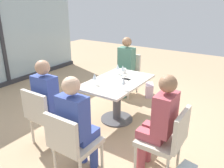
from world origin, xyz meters
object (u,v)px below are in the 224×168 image
object	(u,v)px
person_front_left	(160,120)
wine_glass_1	(124,81)
wine_glass_2	(95,77)
dining_table_main	(117,91)
coffee_cup	(124,71)
cell_phone_on_table	(126,79)
chair_far_right	(127,72)
wine_glass_0	(123,68)
wine_glass_3	(118,67)
chair_far_left	(45,114)
person_side_end	(77,122)
chair_front_left	(167,138)
person_far_left	(49,98)
chair_side_end	(72,142)
person_far_right	(125,64)
handbag_1	(149,90)

from	to	relation	value
person_front_left	wine_glass_1	xyz separation A→B (m)	(0.50, 0.78, 0.16)
wine_glass_1	wine_glass_2	xyz separation A→B (m)	(-0.06, 0.49, 0.00)
wine_glass_1	wine_glass_2	size ratio (longest dim) A/B	1.00
dining_table_main	coffee_cup	distance (m)	0.49
cell_phone_on_table	chair_far_right	bearing A→B (deg)	30.34
wine_glass_0	wine_glass_3	xyz separation A→B (m)	(0.02, 0.12, 0.00)
chair_far_left	person_side_end	xyz separation A→B (m)	(-0.17, -0.78, 0.20)
wine_glass_0	coffee_cup	world-z (taller)	wine_glass_0
wine_glass_2	wine_glass_3	world-z (taller)	same
chair_front_left	coffee_cup	size ratio (longest dim) A/B	9.67
person_far_left	wine_glass_1	world-z (taller)	person_far_left
cell_phone_on_table	chair_side_end	bearing A→B (deg)	-170.62
chair_far_right	chair_far_left	world-z (taller)	same
person_far_right	cell_phone_on_table	distance (m)	1.06
dining_table_main	person_far_left	world-z (taller)	person_far_left
person_far_right	person_side_end	bearing A→B (deg)	-162.01
dining_table_main	wine_glass_0	distance (m)	0.44
dining_table_main	chair_side_end	distance (m)	1.48
wine_glass_3	chair_front_left	bearing A→B (deg)	-128.53
person_far_right	wine_glass_3	xyz separation A→B (m)	(-0.74, -0.28, 0.16)
chair_far_right	person_side_end	distance (m)	2.62
person_far_left	wine_glass_2	size ratio (longest dim) A/B	6.81
person_far_right	coffee_cup	world-z (taller)	person_far_right
chair_side_end	person_far_left	world-z (taller)	person_far_left
chair_side_end	wine_glass_3	bearing A→B (deg)	15.75
chair_far_left	coffee_cup	size ratio (longest dim) A/B	9.67
chair_far_right	person_front_left	distance (m)	2.49
person_far_left	wine_glass_1	bearing A→B (deg)	-44.38
chair_side_end	coffee_cup	bearing A→B (deg)	12.65
wine_glass_1	person_side_end	bearing A→B (deg)	-178.98
chair_far_right	wine_glass_1	xyz separation A→B (m)	(-1.44, -0.76, 0.37)
chair_side_end	person_far_right	bearing A→B (deg)	17.25
wine_glass_0	chair_front_left	bearing A→B (deg)	-130.56
chair_side_end	person_side_end	bearing A→B (deg)	0.00
cell_phone_on_table	wine_glass_0	bearing A→B (deg)	49.24
person_side_end	wine_glass_3	world-z (taller)	person_side_end
wine_glass_0	wine_glass_2	xyz separation A→B (m)	(-0.63, 0.14, 0.00)
person_side_end	handbag_1	xyz separation A→B (m)	(2.60, 0.27, -0.56)
wine_glass_0	chair_far_right	bearing A→B (deg)	24.68
wine_glass_1	person_far_left	bearing A→B (deg)	135.62
chair_front_left	person_far_left	world-z (taller)	person_far_left
chair_side_end	wine_glass_0	bearing A→B (deg)	12.19
dining_table_main	person_far_right	bearing A→B (deg)	23.85
person_front_left	chair_far_right	bearing A→B (deg)	38.44
chair_side_end	wine_glass_0	distance (m)	1.81
chair_side_end	handbag_1	world-z (taller)	chair_side_end
wine_glass_2	handbag_1	world-z (taller)	wine_glass_2
wine_glass_2	coffee_cup	size ratio (longest dim) A/B	2.06
chair_side_end	person_far_left	xyz separation A→B (m)	(0.39, 0.78, 0.20)
handbag_1	chair_far_left	bearing A→B (deg)	141.23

